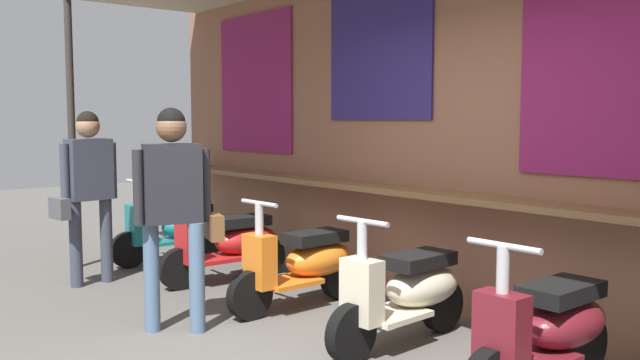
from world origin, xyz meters
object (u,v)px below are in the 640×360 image
at_px(scooter_orange, 305,263).
at_px(shopper_passing, 88,179).
at_px(scooter_red, 232,243).
at_px(scooter_maroon, 549,329).
at_px(scooter_teal, 177,228).
at_px(shopper_with_handbag, 175,196).
at_px(scooter_cream, 408,291).

bearing_deg(scooter_orange, shopper_passing, -61.50).
relative_size(scooter_red, scooter_orange, 1.00).
height_order(scooter_orange, scooter_maroon, same).
xyz_separation_m(scooter_teal, shopper_with_handbag, (2.34, -1.18, 0.67)).
bearing_deg(scooter_cream, shopper_passing, -73.56).
height_order(scooter_teal, scooter_red, same).
xyz_separation_m(shopper_with_handbag, shopper_passing, (-1.88, 0.01, -0.00)).
height_order(scooter_teal, shopper_with_handbag, shopper_with_handbag).
bearing_deg(shopper_passing, scooter_cream, 12.19).
height_order(scooter_teal, scooter_orange, same).
xyz_separation_m(scooter_maroon, shopper_passing, (-4.34, -1.17, 0.66)).
bearing_deg(scooter_maroon, scooter_cream, -91.09).
relative_size(scooter_orange, shopper_passing, 0.82).
xyz_separation_m(scooter_orange, shopper_passing, (-1.96, -1.17, 0.66)).
bearing_deg(scooter_red, shopper_passing, -31.16).
height_order(scooter_teal, scooter_cream, same).
bearing_deg(scooter_cream, shopper_with_handbag, -51.47).
distance_m(scooter_orange, shopper_with_handbag, 1.36).
relative_size(shopper_with_handbag, shopper_passing, 1.00).
bearing_deg(shopper_passing, shopper_with_handbag, -8.40).
distance_m(scooter_red, scooter_orange, 1.21).
relative_size(scooter_teal, scooter_orange, 1.00).
distance_m(scooter_teal, scooter_orange, 2.42).
bearing_deg(scooter_teal, shopper_with_handbag, 64.82).
bearing_deg(scooter_orange, scooter_teal, -92.39).
distance_m(scooter_teal, shopper_with_handbag, 2.71).
height_order(scooter_orange, shopper_passing, shopper_passing).
xyz_separation_m(scooter_teal, scooter_maroon, (4.80, 0.00, 0.00)).
bearing_deg(scooter_teal, scooter_orange, 91.64).
height_order(scooter_red, scooter_maroon, same).
distance_m(scooter_red, scooter_maroon, 3.59).
bearing_deg(scooter_cream, scooter_teal, -93.72).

